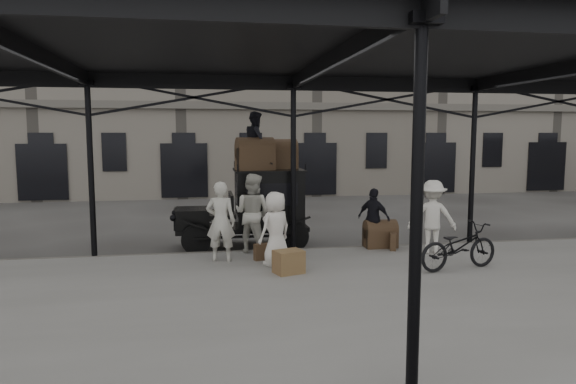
% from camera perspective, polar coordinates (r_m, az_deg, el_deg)
% --- Properties ---
extents(ground, '(120.00, 120.00, 0.00)m').
position_cam_1_polar(ground, '(11.72, 2.30, -9.16)').
color(ground, '#383533').
rests_on(ground, ground).
extents(platform, '(28.00, 8.00, 0.15)m').
position_cam_1_polar(platform, '(9.83, 4.71, -11.82)').
color(platform, slate).
rests_on(platform, ground).
extents(canopy, '(22.50, 9.00, 4.74)m').
position_cam_1_polar(canopy, '(9.71, 4.55, 14.98)').
color(canopy, black).
rests_on(canopy, ground).
extents(building_frontage, '(64.00, 8.00, 14.00)m').
position_cam_1_polar(building_frontage, '(29.39, -4.97, 14.00)').
color(building_frontage, slate).
rests_on(building_frontage, ground).
extents(taxi, '(3.65, 1.55, 2.18)m').
position_cam_1_polar(taxi, '(14.33, -3.43, -1.36)').
color(taxi, black).
rests_on(taxi, ground).
extents(porter_left, '(0.77, 0.58, 1.91)m').
position_cam_1_polar(porter_left, '(12.21, -7.49, -3.26)').
color(porter_left, '#BCB8AC').
rests_on(porter_left, platform).
extents(porter_midleft, '(1.24, 1.18, 2.01)m').
position_cam_1_polar(porter_midleft, '(13.06, -3.99, -2.35)').
color(porter_midleft, beige).
rests_on(porter_midleft, platform).
extents(porter_centre, '(0.99, 0.91, 1.70)m').
position_cam_1_polar(porter_centre, '(11.78, -1.39, -4.07)').
color(porter_centre, silver).
rests_on(porter_centre, platform).
extents(porter_official, '(0.90, 0.95, 1.58)m').
position_cam_1_polar(porter_official, '(13.77, 9.51, -2.87)').
color(porter_official, black).
rests_on(porter_official, platform).
extents(porter_right, '(1.35, 1.04, 1.85)m').
position_cam_1_polar(porter_right, '(13.47, 15.73, -2.65)').
color(porter_right, silver).
rests_on(porter_right, platform).
extents(bicycle, '(2.10, 1.10, 1.05)m').
position_cam_1_polar(bicycle, '(12.06, 18.43, -5.74)').
color(bicycle, black).
rests_on(bicycle, platform).
extents(porter_roof, '(0.62, 0.78, 1.58)m').
position_cam_1_polar(porter_roof, '(14.10, -3.56, 5.72)').
color(porter_roof, black).
rests_on(porter_roof, taxi).
extents(steamer_trunk_roof_near, '(1.08, 0.76, 0.73)m').
position_cam_1_polar(steamer_trunk_roof_near, '(13.96, -3.69, 3.97)').
color(steamer_trunk_roof_near, '#483421').
rests_on(steamer_trunk_roof_near, taxi).
extents(steamer_trunk_roof_far, '(0.99, 0.66, 0.69)m').
position_cam_1_polar(steamer_trunk_roof_far, '(14.50, -0.91, 3.99)').
color(steamer_trunk_roof_far, '#483421').
rests_on(steamer_trunk_roof_far, taxi).
extents(steamer_trunk_platform, '(0.84, 0.52, 0.62)m').
position_cam_1_polar(steamer_trunk_platform, '(13.91, 10.21, -4.80)').
color(steamer_trunk_platform, '#483421').
rests_on(steamer_trunk_platform, platform).
extents(wicker_hamper, '(0.71, 0.62, 0.50)m').
position_cam_1_polar(wicker_hamper, '(11.21, 0.07, -7.76)').
color(wicker_hamper, brown).
rests_on(wicker_hamper, platform).
extents(suitcase_upright, '(0.33, 0.62, 0.45)m').
position_cam_1_polar(suitcase_upright, '(13.78, 11.55, -5.29)').
color(suitcase_upright, '#483421').
rests_on(suitcase_upright, platform).
extents(suitcase_flat, '(0.62, 0.32, 0.40)m').
position_cam_1_polar(suitcase_flat, '(12.41, -2.46, -6.60)').
color(suitcase_flat, '#483421').
rests_on(suitcase_flat, platform).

